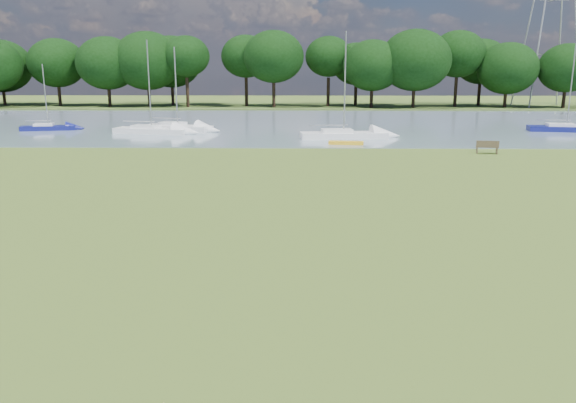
{
  "coord_description": "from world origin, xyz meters",
  "views": [
    {
      "loc": [
        0.82,
        -21.19,
        6.01
      ],
      "look_at": [
        0.44,
        -2.0,
        1.46
      ],
      "focal_mm": 35.0,
      "sensor_mm": 36.0,
      "label": 1
    }
  ],
  "objects_px": {
    "riverbank_bench": "(487,147)",
    "sailboat_5": "(343,133)",
    "sailboat_4": "(177,126)",
    "sailboat_0": "(151,128)",
    "kayak": "(346,143)",
    "sailboat_1": "(566,127)",
    "sailboat_3": "(48,126)"
  },
  "relations": [
    {
      "from": "riverbank_bench",
      "to": "sailboat_5",
      "type": "relative_size",
      "value": 0.18
    },
    {
      "from": "sailboat_4",
      "to": "sailboat_5",
      "type": "relative_size",
      "value": 0.88
    },
    {
      "from": "riverbank_bench",
      "to": "sailboat_0",
      "type": "xyz_separation_m",
      "value": [
        -27.7,
        12.35,
        0.01
      ]
    },
    {
      "from": "kayak",
      "to": "sailboat_1",
      "type": "distance_m",
      "value": 24.45
    },
    {
      "from": "riverbank_bench",
      "to": "sailboat_1",
      "type": "xyz_separation_m",
      "value": [
        12.38,
        14.74,
        0.02
      ]
    },
    {
      "from": "riverbank_bench",
      "to": "kayak",
      "type": "xyz_separation_m",
      "value": [
        -9.84,
        4.53,
        -0.3
      ]
    },
    {
      "from": "sailboat_0",
      "to": "sailboat_5",
      "type": "bearing_deg",
      "value": 0.61
    },
    {
      "from": "sailboat_3",
      "to": "sailboat_5",
      "type": "xyz_separation_m",
      "value": [
        28.86,
        -6.03,
        0.07
      ]
    },
    {
      "from": "sailboat_5",
      "to": "riverbank_bench",
      "type": "bearing_deg",
      "value": -48.13
    },
    {
      "from": "sailboat_4",
      "to": "sailboat_5",
      "type": "distance_m",
      "value": 16.92
    },
    {
      "from": "sailboat_0",
      "to": "sailboat_4",
      "type": "bearing_deg",
      "value": 59.69
    },
    {
      "from": "kayak",
      "to": "sailboat_4",
      "type": "relative_size",
      "value": 0.35
    },
    {
      "from": "riverbank_bench",
      "to": "sailboat_3",
      "type": "bearing_deg",
      "value": 171.28
    },
    {
      "from": "sailboat_0",
      "to": "sailboat_4",
      "type": "height_order",
      "value": "sailboat_0"
    },
    {
      "from": "sailboat_5",
      "to": "sailboat_4",
      "type": "bearing_deg",
      "value": 153.59
    },
    {
      "from": "sailboat_0",
      "to": "sailboat_5",
      "type": "height_order",
      "value": "sailboat_5"
    },
    {
      "from": "sailboat_3",
      "to": "sailboat_5",
      "type": "height_order",
      "value": "sailboat_5"
    },
    {
      "from": "sailboat_3",
      "to": "sailboat_4",
      "type": "bearing_deg",
      "value": -14.49
    },
    {
      "from": "riverbank_bench",
      "to": "kayak",
      "type": "bearing_deg",
      "value": 167.5
    },
    {
      "from": "riverbank_bench",
      "to": "sailboat_5",
      "type": "distance_m",
      "value": 13.14
    },
    {
      "from": "kayak",
      "to": "sailboat_3",
      "type": "distance_m",
      "value": 30.59
    },
    {
      "from": "riverbank_bench",
      "to": "sailboat_4",
      "type": "bearing_deg",
      "value": 162.63
    },
    {
      "from": "sailboat_3",
      "to": "sailboat_1",
      "type": "bearing_deg",
      "value": -13.61
    },
    {
      "from": "kayak",
      "to": "sailboat_0",
      "type": "xyz_separation_m",
      "value": [
        -17.87,
        7.83,
        0.31
      ]
    },
    {
      "from": "sailboat_1",
      "to": "sailboat_4",
      "type": "xyz_separation_m",
      "value": [
        -38.06,
        -0.16,
        0.04
      ]
    },
    {
      "from": "riverbank_bench",
      "to": "sailboat_4",
      "type": "relative_size",
      "value": 0.2
    },
    {
      "from": "riverbank_bench",
      "to": "sailboat_1",
      "type": "bearing_deg",
      "value": 62.19
    },
    {
      "from": "sailboat_3",
      "to": "sailboat_4",
      "type": "distance_m",
      "value": 12.97
    },
    {
      "from": "sailboat_3",
      "to": "riverbank_bench",
      "type": "bearing_deg",
      "value": -34.5
    },
    {
      "from": "sailboat_1",
      "to": "sailboat_5",
      "type": "distance_m",
      "value": 22.96
    },
    {
      "from": "kayak",
      "to": "sailboat_1",
      "type": "bearing_deg",
      "value": 32.64
    },
    {
      "from": "sailboat_1",
      "to": "riverbank_bench",
      "type": "bearing_deg",
      "value": -119.84
    }
  ]
}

